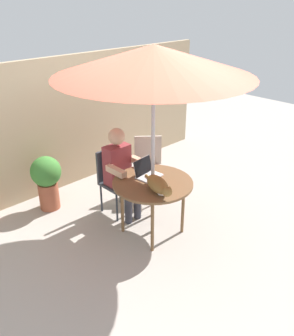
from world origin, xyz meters
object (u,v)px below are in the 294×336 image
object	(u,v)px
person_seated	(121,168)
potted_plant_by_chair	(47,179)
patio_table	(153,186)
chair_empty	(148,162)
patio_umbrella	(154,61)
cat	(159,185)
chair_occupied	(114,176)
laptop	(146,171)

from	to	relation	value
person_seated	potted_plant_by_chair	world-z (taller)	person_seated
patio_table	chair_empty	world-z (taller)	chair_empty
patio_umbrella	potted_plant_by_chair	size ratio (longest dim) A/B	2.94
cat	person_seated	bearing A→B (deg)	81.38
chair_occupied	cat	bearing A→B (deg)	-97.24
chair_empty	patio_table	bearing A→B (deg)	-131.07
patio_umbrella	person_seated	xyz separation A→B (m)	(0.00, 0.60, -1.45)
chair_empty	potted_plant_by_chair	size ratio (longest dim) A/B	1.14
potted_plant_by_chair	cat	bearing A→B (deg)	-72.52
patio_table	laptop	distance (m)	0.22
patio_table	cat	bearing A→B (deg)	-119.38
patio_umbrella	cat	world-z (taller)	patio_umbrella
patio_table	patio_umbrella	size ratio (longest dim) A/B	0.42
laptop	cat	world-z (taller)	laptop
cat	patio_table	bearing A→B (deg)	60.62
patio_table	potted_plant_by_chair	size ratio (longest dim) A/B	1.24
chair_occupied	chair_empty	xyz separation A→B (m)	(0.66, -0.00, 0.00)
patio_umbrella	laptop	bearing A→B (deg)	72.84
laptop	potted_plant_by_chair	size ratio (longest dim) A/B	0.42
chair_occupied	potted_plant_by_chair	size ratio (longest dim) A/B	1.14
patio_umbrella	potted_plant_by_chair	world-z (taller)	patio_umbrella
chair_empty	laptop	size ratio (longest dim) A/B	2.75
chair_empty	cat	bearing A→B (deg)	-128.72
chair_occupied	cat	distance (m)	1.02
patio_umbrella	laptop	xyz separation A→B (m)	(0.05, 0.17, -1.36)
potted_plant_by_chair	patio_umbrella	bearing A→B (deg)	-65.79
laptop	cat	xyz separation A→B (m)	(-0.18, -0.39, 0.02)
cat	patio_umbrella	bearing A→B (deg)	60.62
chair_empty	laptop	world-z (taller)	laptop
potted_plant_by_chair	laptop	bearing A→B (deg)	-61.07
person_seated	laptop	xyz separation A→B (m)	(0.05, -0.43, 0.09)
patio_table	chair_occupied	bearing A→B (deg)	90.00
chair_occupied	person_seated	size ratio (longest dim) A/B	0.73
patio_umbrella	person_seated	size ratio (longest dim) A/B	1.87
chair_occupied	person_seated	bearing A→B (deg)	-90.00
patio_table	person_seated	distance (m)	0.60
potted_plant_by_chair	person_seated	bearing A→B (deg)	-52.36
patio_table	potted_plant_by_chair	xyz separation A→B (m)	(-0.65, 1.43, -0.20)
patio_umbrella	chair_empty	size ratio (longest dim) A/B	2.57
patio_table	potted_plant_by_chair	world-z (taller)	potted_plant_by_chair
chair_occupied	chair_empty	world-z (taller)	same
cat	potted_plant_by_chair	distance (m)	1.77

